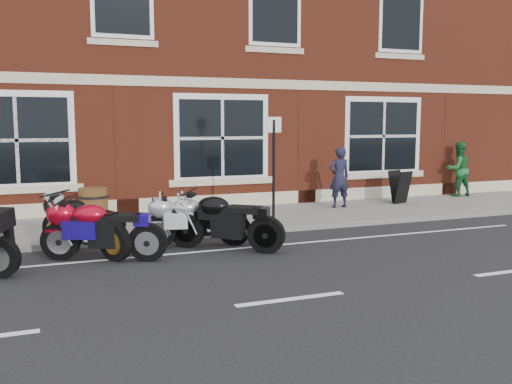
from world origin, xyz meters
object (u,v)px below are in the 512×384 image
(moto_sport_red, at_px, (101,228))
(pedestrian_right, at_px, (458,169))
(barrel_planter, at_px, (93,204))
(moto_sport_black, at_px, (84,223))
(moto_naked_black, at_px, (224,219))
(a_board_sign, at_px, (400,187))
(pedestrian_left, at_px, (339,177))
(parking_sign, at_px, (274,163))
(moto_sport_silver, at_px, (194,219))

(moto_sport_red, relative_size, pedestrian_right, 1.25)
(barrel_planter, bearing_deg, moto_sport_black, -98.88)
(moto_sport_black, height_order, moto_naked_black, moto_naked_black)
(moto_sport_red, relative_size, barrel_planter, 2.70)
(a_board_sign, bearing_deg, pedestrian_right, -4.26)
(moto_naked_black, relative_size, barrel_planter, 2.43)
(pedestrian_left, bearing_deg, moto_naked_black, 39.76)
(moto_sport_black, bearing_deg, parking_sign, -22.17)
(a_board_sign, xyz_separation_m, parking_sign, (-4.65, -1.82, 0.92))
(moto_naked_black, height_order, a_board_sign, a_board_sign)
(a_board_sign, bearing_deg, moto_sport_red, -176.85)
(moto_sport_red, height_order, barrel_planter, moto_sport_red)
(moto_naked_black, relative_size, parking_sign, 0.78)
(moto_sport_silver, height_order, moto_naked_black, moto_naked_black)
(moto_sport_silver, distance_m, moto_naked_black, 0.67)
(moto_naked_black, relative_size, pedestrian_right, 1.12)
(pedestrian_right, bearing_deg, pedestrian_left, 13.67)
(moto_sport_black, relative_size, moto_sport_silver, 0.94)
(pedestrian_right, relative_size, barrel_planter, 2.17)
(moto_sport_red, bearing_deg, pedestrian_right, -46.17)
(barrel_planter, bearing_deg, pedestrian_left, -2.26)
(moto_sport_black, bearing_deg, pedestrian_left, -13.07)
(a_board_sign, bearing_deg, moto_naked_black, -170.29)
(moto_sport_black, distance_m, barrel_planter, 2.92)
(pedestrian_right, height_order, barrel_planter, pedestrian_right)
(a_board_sign, relative_size, parking_sign, 0.38)
(moto_sport_silver, relative_size, pedestrian_left, 1.29)
(pedestrian_left, distance_m, barrel_planter, 6.34)
(moto_naked_black, bearing_deg, a_board_sign, -23.50)
(moto_sport_red, xyz_separation_m, pedestrian_right, (11.09, 3.89, 0.38))
(a_board_sign, bearing_deg, barrel_planter, 160.93)
(moto_sport_black, bearing_deg, barrel_planter, 46.80)
(a_board_sign, relative_size, barrel_planter, 1.20)
(moto_sport_red, distance_m, moto_sport_silver, 1.87)
(barrel_planter, bearing_deg, moto_sport_silver, -61.61)
(pedestrian_right, xyz_separation_m, barrel_planter, (-10.88, -0.44, -0.45))
(pedestrian_right, bearing_deg, moto_sport_black, 21.43)
(moto_sport_red, bearing_deg, moto_sport_black, 47.95)
(parking_sign, bearing_deg, barrel_planter, 156.59)
(pedestrian_right, relative_size, a_board_sign, 1.81)
(pedestrian_right, distance_m, barrel_planter, 10.90)
(moto_sport_red, xyz_separation_m, parking_sign, (3.87, 1.45, 0.92))
(parking_sign, bearing_deg, moto_sport_red, -154.30)
(parking_sign, bearing_deg, moto_sport_black, -162.66)
(moto_sport_black, distance_m, moto_sport_silver, 2.04)
(moto_sport_silver, xyz_separation_m, parking_sign, (2.07, 0.95, 0.95))
(pedestrian_left, height_order, barrel_planter, pedestrian_left)
(moto_sport_black, xyz_separation_m, parking_sign, (4.11, 0.89, 0.91))
(pedestrian_left, bearing_deg, barrel_planter, 0.76)
(moto_sport_red, height_order, a_board_sign, a_board_sign)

